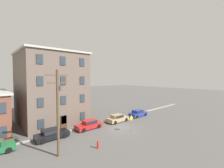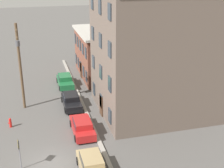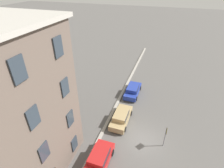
{
  "view_description": "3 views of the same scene",
  "coord_description": "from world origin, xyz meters",
  "px_view_note": "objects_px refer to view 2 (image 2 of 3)",
  "views": [
    {
      "loc": [
        -17.51,
        -17.43,
        8.5
      ],
      "look_at": [
        1.25,
        3.81,
        7.23
      ],
      "focal_mm": 24.0,
      "sensor_mm": 36.0,
      "label": 1
    },
    {
      "loc": [
        21.24,
        -0.71,
        14.82
      ],
      "look_at": [
        0.82,
        4.86,
        6.66
      ],
      "focal_mm": 50.0,
      "sensor_mm": 36.0,
      "label": 2
    },
    {
      "loc": [
        -13.3,
        -1.03,
        15.14
      ],
      "look_at": [
        -1.16,
        3.11,
        7.22
      ],
      "focal_mm": 28.0,
      "sensor_mm": 36.0,
      "label": 3
    }
  ],
  "objects_px": {
    "car_black": "(71,100)",
    "car_red": "(82,126)",
    "fire_hydrant": "(10,123)",
    "utility_pole": "(20,62)",
    "caution_sign": "(19,149)",
    "car_tan": "(92,165)",
    "car_green": "(65,80)"
  },
  "relations": [
    {
      "from": "car_black",
      "to": "car_green",
      "type": "bearing_deg",
      "value": 178.84
    },
    {
      "from": "car_red",
      "to": "car_tan",
      "type": "xyz_separation_m",
      "value": [
        6.15,
        -0.36,
        0.0
      ]
    },
    {
      "from": "car_red",
      "to": "caution_sign",
      "type": "relative_size",
      "value": 1.67
    },
    {
      "from": "car_black",
      "to": "car_tan",
      "type": "bearing_deg",
      "value": -1.05
    },
    {
      "from": "car_black",
      "to": "car_tan",
      "type": "relative_size",
      "value": 1.0
    },
    {
      "from": "car_tan",
      "to": "fire_hydrant",
      "type": "height_order",
      "value": "car_tan"
    },
    {
      "from": "car_red",
      "to": "fire_hydrant",
      "type": "relative_size",
      "value": 4.58
    },
    {
      "from": "car_black",
      "to": "caution_sign",
      "type": "height_order",
      "value": "caution_sign"
    },
    {
      "from": "utility_pole",
      "to": "car_red",
      "type": "bearing_deg",
      "value": 35.89
    },
    {
      "from": "car_tan",
      "to": "fire_hydrant",
      "type": "distance_m",
      "value": 11.02
    },
    {
      "from": "car_red",
      "to": "utility_pole",
      "type": "distance_m",
      "value": 9.91
    },
    {
      "from": "car_green",
      "to": "car_black",
      "type": "bearing_deg",
      "value": -1.16
    },
    {
      "from": "car_green",
      "to": "car_black",
      "type": "relative_size",
      "value": 1.0
    },
    {
      "from": "utility_pole",
      "to": "caution_sign",
      "type": "bearing_deg",
      "value": -1.88
    },
    {
      "from": "car_black",
      "to": "utility_pole",
      "type": "relative_size",
      "value": 0.47
    },
    {
      "from": "utility_pole",
      "to": "car_green",
      "type": "bearing_deg",
      "value": 136.77
    },
    {
      "from": "caution_sign",
      "to": "car_red",
      "type": "bearing_deg",
      "value": 126.85
    },
    {
      "from": "fire_hydrant",
      "to": "caution_sign",
      "type": "bearing_deg",
      "value": 7.88
    },
    {
      "from": "car_red",
      "to": "caution_sign",
      "type": "xyz_separation_m",
      "value": [
        4.16,
        -5.55,
        1.01
      ]
    },
    {
      "from": "fire_hydrant",
      "to": "utility_pole",
      "type": "bearing_deg",
      "value": 161.98
    },
    {
      "from": "caution_sign",
      "to": "utility_pole",
      "type": "height_order",
      "value": "utility_pole"
    },
    {
      "from": "car_green",
      "to": "fire_hydrant",
      "type": "xyz_separation_m",
      "value": [
        9.68,
        -6.53,
        -0.27
      ]
    },
    {
      "from": "caution_sign",
      "to": "utility_pole",
      "type": "xyz_separation_m",
      "value": [
        -11.32,
        0.37,
        3.48
      ]
    },
    {
      "from": "car_green",
      "to": "utility_pole",
      "type": "xyz_separation_m",
      "value": [
        5.5,
        -5.17,
        4.49
      ]
    },
    {
      "from": "car_black",
      "to": "car_red",
      "type": "bearing_deg",
      "value": 1.28
    },
    {
      "from": "car_black",
      "to": "car_red",
      "type": "xyz_separation_m",
      "value": [
        6.15,
        0.14,
        0.0
      ]
    },
    {
      "from": "car_green",
      "to": "utility_pole",
      "type": "height_order",
      "value": "utility_pole"
    },
    {
      "from": "car_black",
      "to": "fire_hydrant",
      "type": "xyz_separation_m",
      "value": [
        3.17,
        -6.4,
        -0.27
      ]
    },
    {
      "from": "car_red",
      "to": "car_tan",
      "type": "bearing_deg",
      "value": -3.38
    },
    {
      "from": "car_tan",
      "to": "caution_sign",
      "type": "relative_size",
      "value": 1.67
    },
    {
      "from": "car_tan",
      "to": "car_red",
      "type": "bearing_deg",
      "value": 176.62
    },
    {
      "from": "caution_sign",
      "to": "fire_hydrant",
      "type": "height_order",
      "value": "caution_sign"
    }
  ]
}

